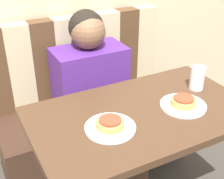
{
  "coord_description": "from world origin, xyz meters",
  "views": [
    {
      "loc": [
        -0.68,
        -1.01,
        1.52
      ],
      "look_at": [
        0.0,
        0.3,
        0.72
      ],
      "focal_mm": 50.0,
      "sensor_mm": 36.0,
      "label": 1
    }
  ],
  "objects": [
    {
      "name": "booth_seat",
      "position": [
        0.0,
        0.6,
        0.22
      ],
      "size": [
        1.2,
        0.51,
        0.44
      ],
      "color": "#382319",
      "rests_on": "ground_plane"
    },
    {
      "name": "dining_table",
      "position": [
        0.0,
        0.0,
        0.64
      ],
      "size": [
        1.03,
        0.61,
        0.75
      ],
      "color": "#422B1C",
      "rests_on": "ground_plane"
    },
    {
      "name": "person",
      "position": [
        0.0,
        0.6,
        0.73
      ],
      "size": [
        0.44,
        0.26,
        0.64
      ],
      "color": "#4C237A",
      "rests_on": "booth_seat"
    },
    {
      "name": "plate_right",
      "position": [
        0.19,
        -0.05,
        0.76
      ],
      "size": [
        0.22,
        0.22,
        0.01
      ],
      "color": "white",
      "rests_on": "dining_table"
    },
    {
      "name": "pizza_left",
      "position": [
        -0.19,
        -0.05,
        0.78
      ],
      "size": [
        0.12,
        0.12,
        0.04
      ],
      "color": "#C68E47",
      "rests_on": "plate_left"
    },
    {
      "name": "plate_left",
      "position": [
        -0.19,
        -0.05,
        0.76
      ],
      "size": [
        0.22,
        0.22,
        0.01
      ],
      "color": "white",
      "rests_on": "dining_table"
    },
    {
      "name": "booth_backrest",
      "position": [
        0.0,
        0.81,
        0.72
      ],
      "size": [
        1.2,
        0.1,
        0.55
      ],
      "color": "#4C331E",
      "rests_on": "booth_seat"
    },
    {
      "name": "drinking_cup",
      "position": [
        0.37,
        0.06,
        0.81
      ],
      "size": [
        0.07,
        0.07,
        0.12
      ],
      "color": "silver",
      "rests_on": "dining_table"
    },
    {
      "name": "pizza_right",
      "position": [
        0.19,
        -0.05,
        0.78
      ],
      "size": [
        0.12,
        0.12,
        0.04
      ],
      "color": "#C68E47",
      "rests_on": "plate_right"
    }
  ]
}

